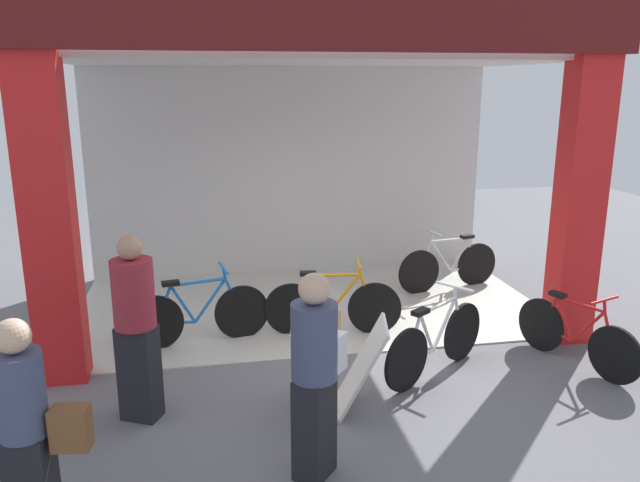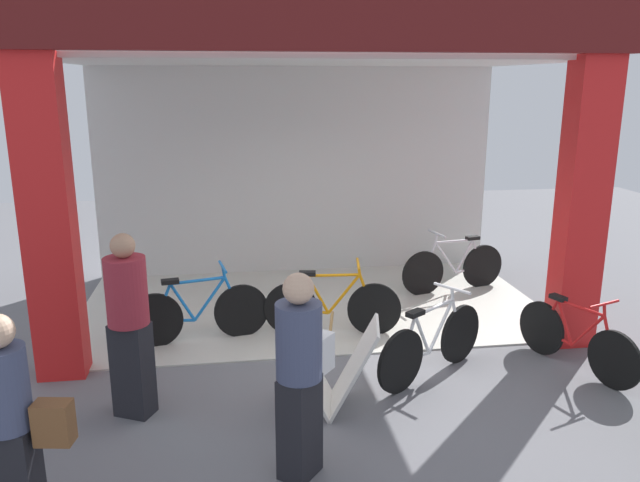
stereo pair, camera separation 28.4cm
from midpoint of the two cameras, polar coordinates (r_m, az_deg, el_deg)
The scene contains 11 objects.
ground_plane at distance 7.21m, azimuth 0.10°, elevation -10.58°, with size 20.55×20.55×0.00m, color slate.
shop_facade at distance 8.38m, azimuth -2.20°, elevation 8.29°, with size 6.47×3.71×3.96m.
bicycle_inside_0 at distance 7.67m, azimuth 0.10°, elevation -6.00°, with size 1.67×0.46×0.93m.
bicycle_inside_1 at distance 7.56m, azimuth -12.14°, elevation -6.62°, with size 1.68×0.46×0.93m.
bicycle_inside_2 at distance 9.46m, azimuth 10.90°, elevation -2.25°, with size 1.66×0.50×0.93m.
bicycle_parked_0 at distance 6.76m, azimuth 9.38°, elevation -9.13°, with size 1.41×1.00×0.93m.
bicycle_parked_1 at distance 7.38m, azimuth 21.38°, elevation -8.11°, with size 0.60×1.49×0.86m.
sandwich_board_sign at distance 5.99m, azimuth 0.37°, elevation -11.38°, with size 0.99×0.76×0.89m.
pedestrian_1 at distance 5.93m, azimuth -17.88°, elevation -7.37°, with size 0.50×0.50×1.76m.
pedestrian_2 at distance 4.77m, azimuth -26.80°, elevation -15.16°, with size 0.62×0.37×1.60m.
pedestrian_3 at distance 4.88m, azimuth -2.12°, elevation -11.96°, with size 0.58×0.63×1.69m.
Camera 1 is at (-1.33, -6.39, 3.06)m, focal length 34.87 mm.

